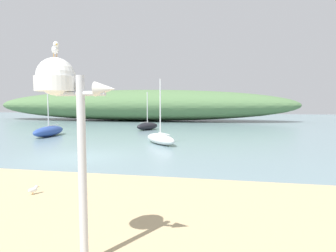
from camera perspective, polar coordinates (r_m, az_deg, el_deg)
name	(u,v)px	position (r m, az deg, el deg)	size (l,w,h in m)	color
ground_plane	(79,157)	(14.10, -17.77, -6.05)	(120.00, 120.00, 0.00)	gray
distant_hill	(138,105)	(42.70, -6.19, 4.24)	(46.52, 10.02, 4.63)	#517547
mast_structure	(62,93)	(4.25, -20.81, 6.39)	(1.18, 0.59, 3.00)	silver
seagull_on_radar	(55,49)	(4.35, -22.05, 14.45)	(0.23, 0.24, 0.20)	orange
sailboat_near_shore	(160,139)	(17.62, -1.58, -2.59)	(2.79, 3.12, 4.09)	white
sailboat_by_sandbar	(147,126)	(27.11, -4.23, -0.02)	(2.14, 2.90, 3.67)	black
sailboat_east_reach	(49,131)	(23.77, -23.17, -0.94)	(1.45, 3.98, 4.76)	#2D4C9E
seagull_upper_strand	(33,190)	(8.20, -25.83, -11.60)	(0.21, 0.29, 0.22)	orange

